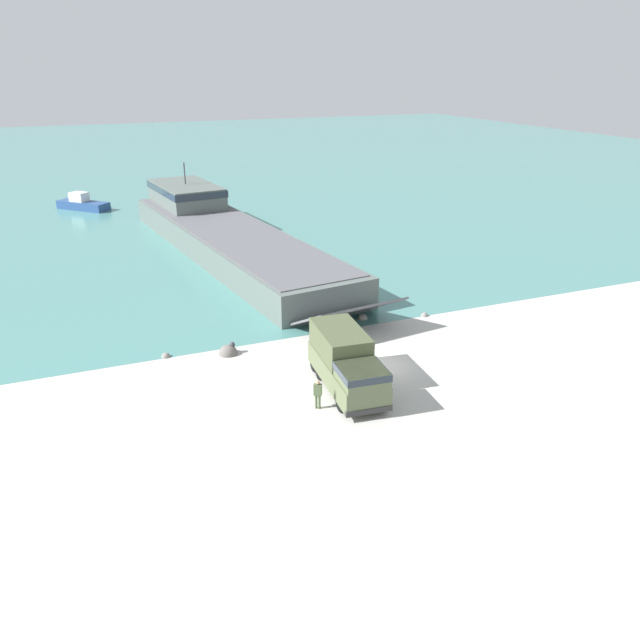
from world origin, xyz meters
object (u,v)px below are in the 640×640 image
(military_truck, at_px, (346,362))
(landing_craft, at_px, (222,232))
(mooring_bollard, at_px, (232,347))
(soldier_on_ramp, at_px, (318,392))
(moored_boat_a, at_px, (83,204))

(military_truck, bearing_deg, landing_craft, -176.02)
(landing_craft, bearing_deg, mooring_bollard, -110.00)
(military_truck, distance_m, soldier_on_ramp, 2.94)
(military_truck, distance_m, mooring_bollard, 8.80)
(soldier_on_ramp, distance_m, moored_boat_a, 59.61)
(landing_craft, distance_m, moored_boat_a, 28.28)
(landing_craft, relative_size, military_truck, 5.89)
(military_truck, height_order, moored_boat_a, military_truck)
(landing_craft, height_order, mooring_bollard, landing_craft)
(moored_boat_a, relative_size, mooring_bollard, 8.72)
(mooring_bollard, bearing_deg, military_truck, -55.66)
(military_truck, height_order, mooring_bollard, military_truck)
(military_truck, bearing_deg, mooring_bollard, -140.53)
(soldier_on_ramp, bearing_deg, moored_boat_a, -139.14)
(landing_craft, bearing_deg, moored_boat_a, 108.62)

